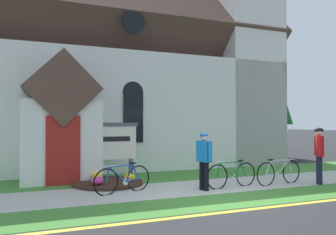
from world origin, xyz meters
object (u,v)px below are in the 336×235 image
Objects in this scene: church_sign at (105,143)px; cyclist_in_white_jersey at (204,157)px; cyclist_in_blue_jersey at (319,151)px; roadside_conifer at (262,75)px; bicycle_orange at (232,175)px; bicycle_white at (123,179)px; bicycle_silver at (279,172)px.

church_sign reaches higher than cyclist_in_white_jersey.
roadside_conifer reaches higher than cyclist_in_blue_jersey.
cyclist_in_white_jersey reaches higher than bicycle_orange.
bicycle_silver is (4.73, -0.53, 0.00)m from bicycle_white.
cyclist_in_white_jersey reaches higher than bicycle_white.
cyclist_in_blue_jersey is (1.18, -0.42, 0.65)m from bicycle_silver.
bicycle_orange is 9.66m from roadside_conifer.
cyclist_in_white_jersey is 10.13m from roadside_conifer.
church_sign is 1.34× the size of bicycle_white.
bicycle_silver is at bearing -123.96° from roadside_conifer.
bicycle_silver is 8.84m from roadside_conifer.
church_sign is 0.31× the size of roadside_conifer.
roadside_conifer reaches higher than cyclist_in_white_jersey.
cyclist_in_white_jersey reaches higher than bicycle_silver.
church_sign is 1.37× the size of cyclist_in_white_jersey.
bicycle_white reaches higher than bicycle_silver.
church_sign is at bearing 144.59° from bicycle_orange.
cyclist_in_white_jersey is at bearing 179.78° from bicycle_silver.
cyclist_in_white_jersey is 0.22× the size of roadside_conifer.
bicycle_orange is at bearing -133.05° from roadside_conifer.
bicycle_white is 0.23× the size of roadside_conifer.
bicycle_orange is at bearing -35.41° from church_sign.
bicycle_silver is at bearing -3.80° from bicycle_orange.
roadside_conifer reaches higher than bicycle_white.
church_sign is 1.28× the size of cyclist_in_blue_jersey.
bicycle_silver is 1.41m from cyclist_in_blue_jersey.
church_sign is 1.24× the size of bicycle_silver.
church_sign is at bearing 153.45° from bicycle_silver.
bicycle_white reaches higher than bicycle_orange.
roadside_conifer is at bearing 65.25° from cyclist_in_blue_jersey.
cyclist_in_white_jersey is at bearing -13.41° from bicycle_white.
cyclist_in_blue_jersey is at bearing -9.14° from bicycle_white.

